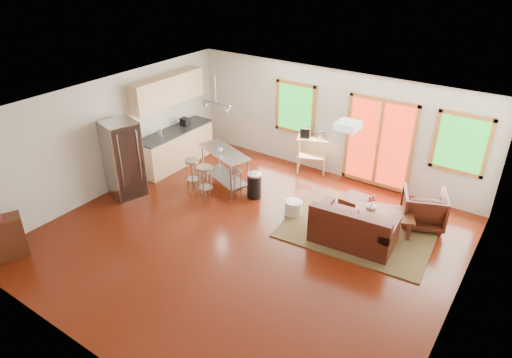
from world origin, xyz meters
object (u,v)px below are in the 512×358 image
Objects in this scene: coffee_table at (384,215)px; ottoman at (355,205)px; loveseat at (353,229)px; refrigerator at (124,159)px; rug at (358,229)px; island at (224,162)px; armchair at (424,207)px; kitchen_cart at (312,142)px.

coffee_table reaches higher than ottoman.
coffee_table is at bearing 60.35° from loveseat.
loveseat is at bearing -114.89° from coffee_table.
coffee_table is 0.73× the size of refrigerator.
loveseat is at bearing -68.83° from ottoman.
rug is 0.61m from loveseat.
island reaches higher than coffee_table.
refrigerator is at bearing -172.08° from loveseat.
armchair is at bearing 39.16° from refrigerator.
rug is 2.51× the size of kitchen_cart.
refrigerator reaches higher than rug.
island is (-3.75, -0.29, 0.24)m from coffee_table.
island is 2.25m from kitchen_cart.
rug is 3.44× the size of armchair.
rug is 3.40m from island.
loveseat is at bearing 35.26° from armchair.
armchair is at bearing 52.58° from loveseat.
loveseat is 3.46m from island.
ottoman is (-0.42, 1.09, -0.15)m from loveseat.
armchair is 6.45m from refrigerator.
island is at bearing 60.25° from refrigerator.
refrigerator is at bearing -161.58° from rug.
island is 1.34× the size of kitchen_cart.
kitchen_cart is at bearing 147.91° from coffee_table.
loveseat reaches higher than rug.
rug is 5.41× the size of ottoman.
coffee_table is 0.83× the size of island.
loveseat is at bearing -7.16° from island.
armchair is at bearing 13.42° from ottoman.
island is at bearing -124.83° from kitchen_cart.
kitchen_cart is (-2.47, 1.55, 0.40)m from coffee_table.
loveseat is 0.80m from coffee_table.
ottoman is (-0.76, 0.37, -0.20)m from coffee_table.
kitchen_cart is (-3.04, 0.87, 0.37)m from armchair.
kitchen_cart is (1.28, 1.84, 0.16)m from island.
kitchen_cart is at bearing 145.45° from ottoman.
coffee_table is at bearing 35.05° from refrigerator.
armchair is 1.38m from ottoman.
refrigerator reaches higher than armchair.
rug is 2.25× the size of coffee_table.
kitchen_cart is (-2.06, 1.75, 0.77)m from rug.
refrigerator is 2.25m from island.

